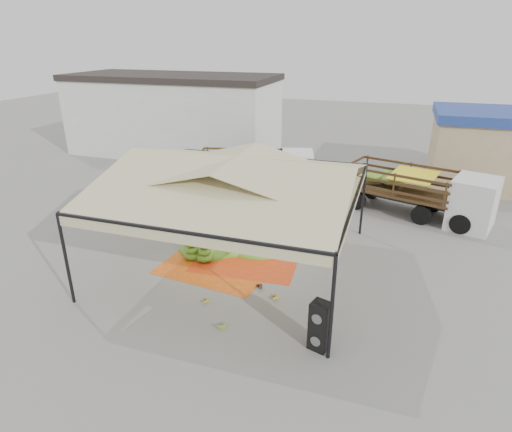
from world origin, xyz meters
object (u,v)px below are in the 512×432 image
(vendor, at_px, (242,207))
(banana_heap, at_px, (226,227))
(truck_left, at_px, (261,166))
(speaker_stack, at_px, (320,326))
(truck_right, at_px, (425,188))

(vendor, bearing_deg, banana_heap, 70.18)
(banana_heap, height_order, vendor, vendor)
(vendor, bearing_deg, truck_left, -95.04)
(vendor, relative_size, truck_left, 0.30)
(vendor, bearing_deg, speaker_stack, 110.59)
(speaker_stack, distance_m, truck_left, 13.20)
(truck_left, xyz_separation_m, truck_right, (8.28, -1.41, 0.08))
(vendor, xyz_separation_m, truck_right, (7.44, 3.84, 0.39))
(speaker_stack, xyz_separation_m, vendor, (-4.66, 6.74, 0.26))
(truck_left, bearing_deg, speaker_stack, -79.61)
(banana_heap, relative_size, speaker_stack, 3.95)
(banana_heap, xyz_separation_m, truck_left, (-0.68, 6.70, 0.68))
(truck_right, bearing_deg, truck_left, -171.76)
(vendor, xyz_separation_m, truck_left, (-0.83, 5.25, 0.32))
(vendor, relative_size, truck_right, 0.28)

